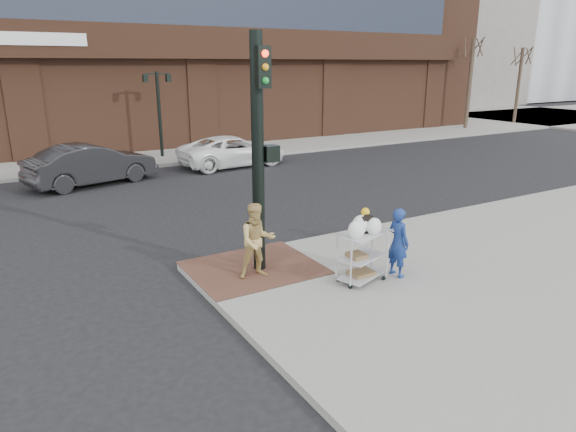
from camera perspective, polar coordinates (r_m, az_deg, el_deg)
ground at (r=11.12m, az=1.08°, el=-7.39°), size 220.00×220.00×0.00m
sidewalk_far at (r=44.61m, az=-6.85°, el=10.76°), size 65.00×36.00×0.15m
brick_curb_ramp at (r=11.51m, az=-3.83°, el=-5.71°), size 2.80×2.40×0.01m
filler_block at (r=65.20m, az=14.61°, el=20.04°), size 14.00×20.00×18.00m
bare_tree_a at (r=38.67m, az=19.97°, el=18.25°), size 1.80×1.80×7.20m
bare_tree_b at (r=43.67m, az=24.69°, el=16.83°), size 1.80×1.80×6.70m
lamp_post at (r=25.79m, az=-14.16°, el=11.88°), size 1.32×0.22×4.00m
traffic_signal_pole at (r=10.73m, az=-3.21°, el=7.52°), size 0.61×0.51×5.00m
woman_blue at (r=11.08m, az=12.14°, el=-2.87°), size 0.39×0.57×1.50m
pedestrian_tan at (r=10.76m, az=-3.45°, el=-2.76°), size 0.88×0.74×1.61m
sedan_dark at (r=21.20m, az=-20.99°, el=5.38°), size 5.11×2.92×1.59m
minivan_white at (r=23.67m, az=-6.11°, el=7.19°), size 5.12×2.62×1.38m
utility_cart at (r=10.70m, az=8.23°, el=-4.02°), size 1.13×0.86×1.39m
fire_hydrant at (r=13.31m, az=8.53°, el=-0.81°), size 0.40×0.28×0.84m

